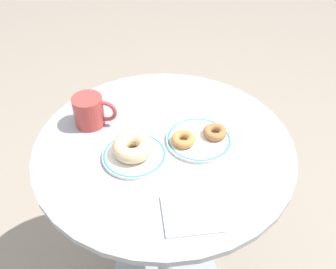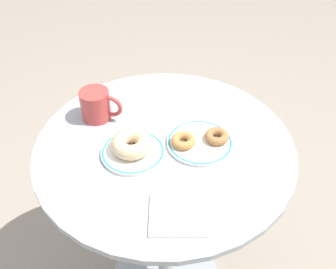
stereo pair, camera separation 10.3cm
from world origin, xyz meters
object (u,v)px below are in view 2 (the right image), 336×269
Objects in this scene: cafe_table at (165,205)px; plate_left at (133,152)px; donut_old_fashioned at (183,141)px; paper_napkin at (178,215)px; plate_right at (200,142)px; donut_cinnamon at (217,136)px; coffee_mug at (97,105)px; donut_glazed at (131,144)px.

plate_left is (-0.09, -0.02, 0.28)m from cafe_table.
paper_napkin is (-0.08, -0.22, -0.02)m from donut_old_fashioned.
plate_right is 2.72× the size of donut_cinnamon.
donut_old_fashioned reaches higher than plate_left.
cafe_table is at bearing 149.81° from donut_old_fashioned.
plate_right is 0.33m from coffee_mug.
cafe_table is 6.93× the size of donut_glazed.
cafe_table is 4.45× the size of plate_left.
plate_left is 0.20m from coffee_mug.
coffee_mug is (-0.26, 0.20, 0.04)m from plate_right.
plate_left is 0.24m from paper_napkin.
cafe_table is 6.46× the size of coffee_mug.
coffee_mug is at bearing 110.09° from plate_left.
plate_left is 1.56× the size of donut_glazed.
donut_old_fashioned is 0.57× the size of coffee_mug.
donut_cinnamon is (0.14, -0.04, 0.30)m from cafe_table.
plate_right reaches higher than cafe_table.
paper_napkin reaches higher than cafe_table.
donut_glazed reaches higher than plate_left.
coffee_mug is (-0.30, 0.21, 0.02)m from donut_cinnamon.
donut_cinnamon reaches higher than plate_left.
plate_right is 1.38× the size of paper_napkin.
plate_left is 0.94× the size of plate_right.
plate_left reaches higher than paper_napkin.
donut_old_fashioned is at bearing -43.35° from coffee_mug.
paper_napkin is (0.06, -0.24, -0.03)m from donut_glazed.
coffee_mug is at bearing 110.29° from donut_glazed.
donut_glazed is (-0.10, -0.01, 0.31)m from cafe_table.
donut_old_fashioned is (-0.10, 0.01, 0.00)m from donut_cinnamon.
donut_old_fashioned is at bearing 174.75° from donut_cinnamon.
cafe_table is 5.78× the size of paper_napkin.
donut_cinnamon is 0.37m from coffee_mug.
paper_napkin is (-0.04, -0.25, 0.28)m from cafe_table.
donut_old_fashioned is at bearing 69.26° from paper_napkin.
donut_old_fashioned is (0.14, -0.01, 0.02)m from plate_left.
plate_right is at bearing -37.84° from coffee_mug.
cafe_table is 0.40m from coffee_mug.
donut_cinnamon reaches higher than plate_right.
cafe_table is at bearing 81.43° from paper_napkin.
coffee_mug reaches higher than donut_glazed.
plate_right is at bearing -5.69° from donut_glazed.
paper_napkin is (-0.13, -0.22, -0.00)m from plate_right.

